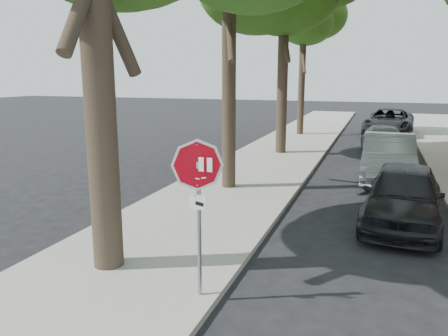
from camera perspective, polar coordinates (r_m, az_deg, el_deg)
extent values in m
plane|color=black|center=(7.40, 2.13, -17.82)|extent=(120.00, 120.00, 0.00)
cube|color=gray|center=(19.01, 5.80, 0.94)|extent=(4.00, 55.00, 0.12)
cube|color=#9E9384|center=(18.64, 11.93, 0.54)|extent=(0.12, 55.00, 0.13)
cube|color=#9E9384|center=(18.60, 25.47, -0.40)|extent=(0.12, 55.00, 0.13)
cylinder|color=gray|center=(7.03, -3.26, -6.75)|extent=(0.06, 0.06, 2.60)
cube|color=#99999E|center=(6.77, -3.45, 0.40)|extent=(0.05, 0.06, 0.10)
cylinder|color=#99999E|center=(6.77, -3.46, 0.40)|extent=(0.76, 0.32, 0.82)
cylinder|color=white|center=(6.76, -3.51, 0.38)|extent=(0.76, 0.32, 0.82)
cylinder|color=red|center=(6.75, -3.52, 0.37)|extent=(0.68, 0.29, 0.74)
cube|color=white|center=(6.82, -5.19, 0.63)|extent=(0.08, 0.00, 0.22)
cube|color=white|center=(6.77, -4.11, 0.56)|extent=(0.08, 0.00, 0.22)
cube|color=white|center=(6.71, -3.01, 0.48)|extent=(0.08, 0.00, 0.22)
cube|color=white|center=(6.66, -1.90, 0.40)|extent=(0.08, 0.00, 0.22)
cube|color=silver|center=(6.82, -4.40, -1.15)|extent=(0.08, 0.00, 0.03)
cube|color=silver|center=(6.79, -3.54, -1.39)|extent=(0.08, 0.00, 0.03)
cube|color=silver|center=(6.74, -2.69, -1.30)|extent=(0.08, 0.00, 0.03)
cube|color=white|center=(6.91, -3.42, -4.49)|extent=(0.28, 0.02, 0.24)
cube|color=black|center=(6.89, -3.23, -4.70)|extent=(0.15, 0.00, 0.08)
cylinder|color=black|center=(8.22, -16.61, 19.86)|extent=(0.56, 0.56, 9.50)
cylinder|color=black|center=(13.94, 0.66, 16.89)|extent=(0.44, 0.44, 9.50)
cylinder|color=black|center=(20.64, 7.77, 15.88)|extent=(0.48, 0.48, 10.00)
cylinder|color=black|center=(27.54, 10.22, 13.75)|extent=(0.40, 0.40, 9.00)
ellipsoid|color=#155312|center=(27.74, 10.42, 18.96)|extent=(4.16, 4.16, 3.33)
ellipsoid|color=#155312|center=(28.57, 9.07, 18.03)|extent=(3.78, 3.78, 3.02)
imported|color=black|center=(11.75, 22.35, -3.31)|extent=(2.16, 4.60, 1.52)
imported|color=gray|center=(16.63, 20.65, 1.29)|extent=(1.74, 4.95, 1.63)
imported|color=#56555B|center=(21.68, 20.19, 3.27)|extent=(2.38, 4.81, 1.34)
imported|color=black|center=(29.29, 20.75, 5.63)|extent=(3.27, 6.21, 1.66)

